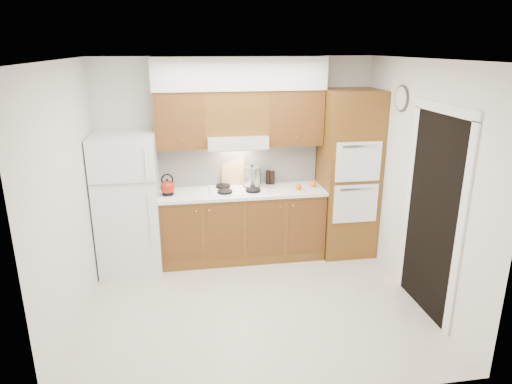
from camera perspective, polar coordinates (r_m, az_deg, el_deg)
floor at (r=5.20m, az=-0.16°, el=-13.74°), size 3.60×3.60×0.00m
ceiling at (r=4.43m, az=-0.19°, el=16.24°), size 3.60×3.60×0.00m
wall_back at (r=6.09m, az=-2.42°, el=4.30°), size 3.60×0.02×2.60m
wall_left at (r=4.73m, az=-22.25°, el=-1.05°), size 0.02×3.00×2.60m
wall_right at (r=5.24m, az=19.67°, el=1.00°), size 0.02×3.00×2.60m
fridge at (r=5.86m, az=-15.68°, el=-1.38°), size 0.75×0.72×1.72m
base_cabinets at (r=6.06m, az=-1.73°, el=-4.18°), size 2.11×0.60×0.90m
countertop at (r=5.89m, az=-1.76°, el=0.02°), size 2.13×0.62×0.04m
backsplash at (r=6.09m, az=-2.16°, el=3.55°), size 2.11×0.03×0.56m
oven_cabinet at (r=6.17m, az=11.40°, el=2.22°), size 0.70×0.65×2.20m
upper_cab_left at (r=5.78m, az=-9.43°, el=8.91°), size 0.63×0.33×0.70m
upper_cab_right at (r=5.95m, az=4.66°, el=9.34°), size 0.73×0.33×0.70m
range_hood at (r=5.80m, az=-2.43°, el=6.42°), size 0.75×0.45×0.15m
upper_cab_over_hood at (r=5.80m, az=-2.55°, el=9.92°), size 0.75×0.33×0.55m
soffit at (r=5.75m, az=-2.08°, el=14.61°), size 2.13×0.36×0.40m
cooktop at (r=5.90m, az=-2.27°, el=0.29°), size 0.74×0.50×0.01m
doorway at (r=5.02m, az=21.13°, el=-2.89°), size 0.02×0.90×2.10m
wall_clock at (r=5.55m, az=17.75°, el=11.08°), size 0.02×0.30×0.30m
kettle at (r=5.78m, az=-10.98°, el=0.57°), size 0.18×0.18×0.18m
cutting_board at (r=6.07m, az=-2.90°, el=2.70°), size 0.31×0.12×0.40m
stock_pot at (r=5.99m, az=-0.50°, el=2.00°), size 0.26×0.26×0.24m
condiment_a at (r=6.13m, az=1.52°, el=1.87°), size 0.07×0.07×0.19m
condiment_b at (r=6.14m, az=2.09°, el=1.81°), size 0.07×0.07×0.18m
condiment_c at (r=6.14m, az=1.94°, el=1.77°), size 0.08×0.08×0.17m
orange_near at (r=6.07m, az=7.20°, el=1.02°), size 0.09×0.09×0.08m
orange_far at (r=5.93m, az=5.34°, el=0.64°), size 0.10×0.10×0.08m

